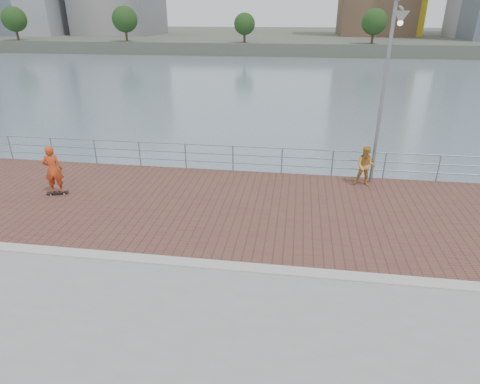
# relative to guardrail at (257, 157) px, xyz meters

# --- Properties ---
(water) EXTENTS (400.00, 400.00, 0.00)m
(water) POSITION_rel_guardrail_xyz_m (-0.00, -7.00, -2.69)
(water) COLOR slate
(water) RESTS_ON ground
(brick_lane) EXTENTS (40.00, 6.80, 0.02)m
(brick_lane) POSITION_rel_guardrail_xyz_m (-0.00, -3.40, -0.68)
(brick_lane) COLOR brown
(brick_lane) RESTS_ON seawall
(curb) EXTENTS (40.00, 0.40, 0.06)m
(curb) POSITION_rel_guardrail_xyz_m (-0.00, -7.00, -0.66)
(curb) COLOR #B7B5AD
(curb) RESTS_ON seawall
(far_shore) EXTENTS (320.00, 95.00, 2.50)m
(far_shore) POSITION_rel_guardrail_xyz_m (-0.00, 115.50, -1.44)
(far_shore) COLOR #4C5142
(far_shore) RESTS_ON ground
(guardrail) EXTENTS (39.06, 0.06, 1.13)m
(guardrail) POSITION_rel_guardrail_xyz_m (0.00, 0.00, 0.00)
(guardrail) COLOR #8C9EA8
(guardrail) RESTS_ON brick_lane
(street_lamp) EXTENTS (0.48, 1.39, 6.57)m
(street_lamp) POSITION_rel_guardrail_xyz_m (4.57, -0.98, 3.97)
(street_lamp) COLOR gray
(street_lamp) RESTS_ON brick_lane
(skateboard) EXTENTS (0.76, 0.43, 0.09)m
(skateboard) POSITION_rel_guardrail_xyz_m (-7.06, -3.37, -0.60)
(skateboard) COLOR black
(skateboard) RESTS_ON brick_lane
(skateboarder) EXTENTS (0.76, 0.62, 1.79)m
(skateboarder) POSITION_rel_guardrail_xyz_m (-7.06, -3.37, 0.31)
(skateboarder) COLOR #CD431B
(skateboarder) RESTS_ON skateboard
(bystander) EXTENTS (0.83, 0.68, 1.57)m
(bystander) POSITION_rel_guardrail_xyz_m (4.26, -0.85, 0.11)
(bystander) COLOR gold
(bystander) RESTS_ON brick_lane
(shoreline_trees) EXTENTS (145.14, 5.17, 6.89)m
(shoreline_trees) POSITION_rel_guardrail_xyz_m (3.83, 70.00, 3.86)
(shoreline_trees) COLOR #473323
(shoreline_trees) RESTS_ON far_shore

